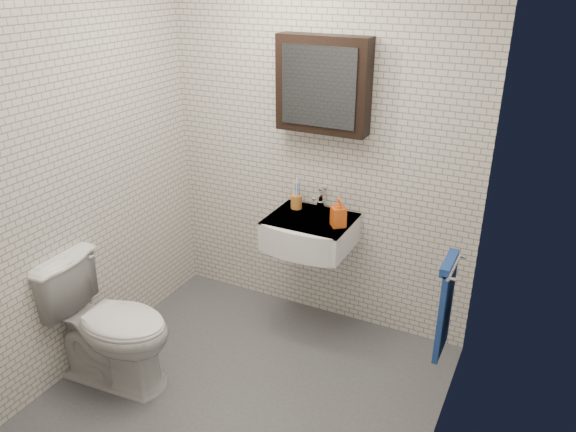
# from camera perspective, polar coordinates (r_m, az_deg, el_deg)

# --- Properties ---
(ground) EXTENTS (2.20, 2.00, 0.01)m
(ground) POSITION_cam_1_polar(r_m,az_deg,el_deg) (3.61, -4.01, -17.05)
(ground) COLOR #494C51
(ground) RESTS_ON ground
(room_shell) EXTENTS (2.22, 2.02, 2.51)m
(room_shell) POSITION_cam_1_polar(r_m,az_deg,el_deg) (2.87, -4.85, 5.46)
(room_shell) COLOR silver
(room_shell) RESTS_ON ground
(washbasin) EXTENTS (0.55, 0.50, 0.20)m
(washbasin) POSITION_cam_1_polar(r_m,az_deg,el_deg) (3.72, 2.03, -1.77)
(washbasin) COLOR white
(washbasin) RESTS_ON room_shell
(faucet) EXTENTS (0.06, 0.20, 0.15)m
(faucet) POSITION_cam_1_polar(r_m,az_deg,el_deg) (3.82, 3.30, 1.57)
(faucet) COLOR silver
(faucet) RESTS_ON washbasin
(mirror_cabinet) EXTENTS (0.60, 0.15, 0.60)m
(mirror_cabinet) POSITION_cam_1_polar(r_m,az_deg,el_deg) (3.59, 3.58, 13.15)
(mirror_cabinet) COLOR black
(mirror_cabinet) RESTS_ON room_shell
(towel_rail) EXTENTS (0.09, 0.30, 0.58)m
(towel_rail) POSITION_cam_1_polar(r_m,az_deg,el_deg) (3.16, 15.74, -8.49)
(towel_rail) COLOR silver
(towel_rail) RESTS_ON room_shell
(toothbrush_cup) EXTENTS (0.10, 0.10, 0.21)m
(toothbrush_cup) POSITION_cam_1_polar(r_m,az_deg,el_deg) (3.85, 0.86, 1.55)
(toothbrush_cup) COLOR #BD742F
(toothbrush_cup) RESTS_ON washbasin
(soap_bottle) EXTENTS (0.12, 0.12, 0.19)m
(soap_bottle) POSITION_cam_1_polar(r_m,az_deg,el_deg) (3.58, 5.15, 0.40)
(soap_bottle) COLOR #E65A18
(soap_bottle) RESTS_ON washbasin
(toilet) EXTENTS (0.84, 0.52, 0.82)m
(toilet) POSITION_cam_1_polar(r_m,az_deg,el_deg) (3.61, -17.76, -10.32)
(toilet) COLOR white
(toilet) RESTS_ON ground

